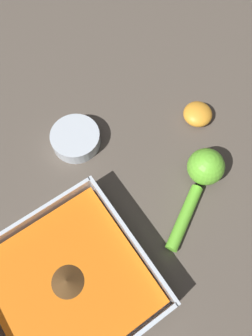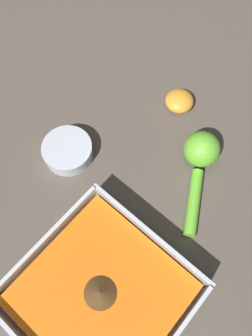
{
  "view_description": "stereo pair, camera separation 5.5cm",
  "coord_description": "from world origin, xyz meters",
  "px_view_note": "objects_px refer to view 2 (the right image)",
  "views": [
    {
      "loc": [
        -0.11,
        -0.05,
        0.53
      ],
      "look_at": [
        0.08,
        -0.17,
        0.02
      ],
      "focal_mm": 35.0,
      "sensor_mm": 36.0,
      "label": 1
    },
    {
      "loc": [
        -0.07,
        -0.01,
        0.53
      ],
      "look_at": [
        0.08,
        -0.17,
        0.02
      ],
      "focal_mm": 35.0,
      "sensor_mm": 36.0,
      "label": 2
    }
  ],
  "objects_px": {
    "lemon_squeezer": "(201,158)",
    "lemon_half": "(179,101)",
    "spice_bowl": "(68,151)",
    "square_dish": "(101,294)"
  },
  "relations": [
    {
      "from": "square_dish",
      "to": "spice_bowl",
      "type": "height_order",
      "value": "square_dish"
    },
    {
      "from": "spice_bowl",
      "to": "lemon_half",
      "type": "height_order",
      "value": "lemon_half"
    },
    {
      "from": "square_dish",
      "to": "lemon_squeezer",
      "type": "relative_size",
      "value": 1.41
    },
    {
      "from": "lemon_squeezer",
      "to": "square_dish",
      "type": "bearing_deg",
      "value": 154.46
    },
    {
      "from": "spice_bowl",
      "to": "square_dish",
      "type": "bearing_deg",
      "value": 146.58
    },
    {
      "from": "spice_bowl",
      "to": "lemon_squeezer",
      "type": "relative_size",
      "value": 0.54
    },
    {
      "from": "lemon_squeezer",
      "to": "lemon_half",
      "type": "height_order",
      "value": "lemon_squeezer"
    },
    {
      "from": "square_dish",
      "to": "spice_bowl",
      "type": "xyz_separation_m",
      "value": [
        0.21,
        -0.14,
        -0.0
      ]
    },
    {
      "from": "spice_bowl",
      "to": "lemon_half",
      "type": "distance_m",
      "value": 0.23
    },
    {
      "from": "square_dish",
      "to": "lemon_half",
      "type": "distance_m",
      "value": 0.37
    }
  ]
}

